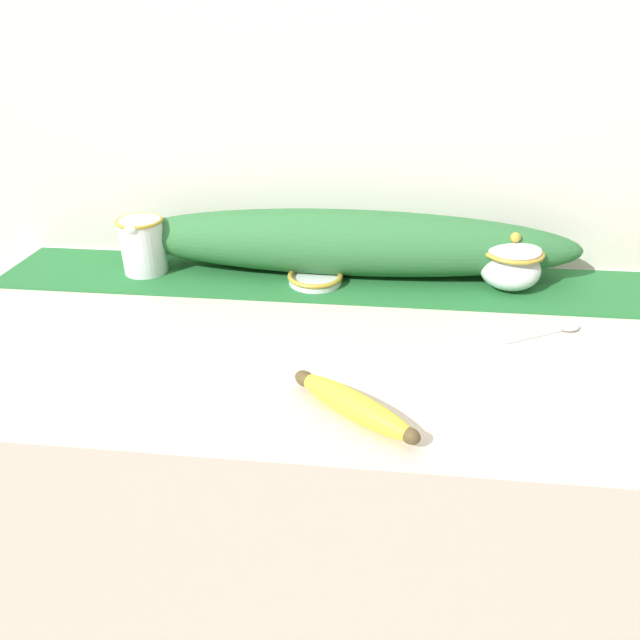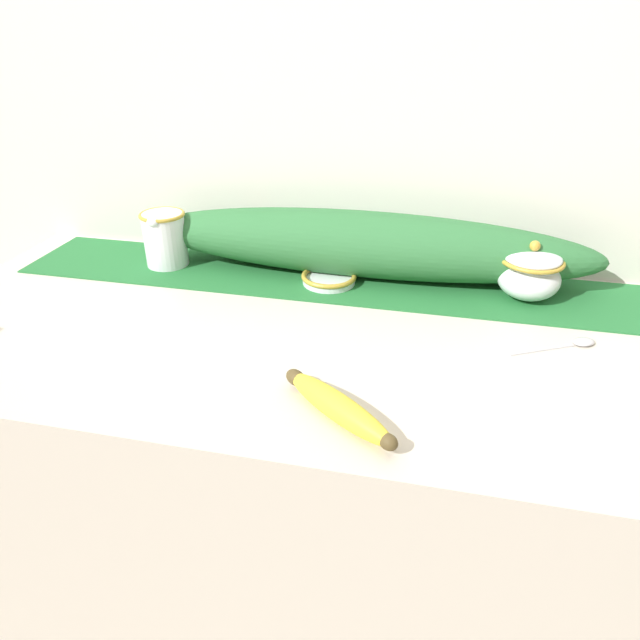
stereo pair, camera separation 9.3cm
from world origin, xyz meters
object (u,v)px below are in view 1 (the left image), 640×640
at_px(spoon, 565,328).
at_px(banana, 353,405).
at_px(sugar_bowl, 511,264).
at_px(small_dish, 315,278).
at_px(cream_pitcher, 143,244).

bearing_deg(spoon, banana, -169.36).
bearing_deg(spoon, sugar_bowl, 85.91).
relative_size(sugar_bowl, banana, 0.63).
relative_size(small_dish, spoon, 0.77).
distance_m(cream_pitcher, spoon, 0.85).
height_order(cream_pitcher, sugar_bowl, cream_pitcher).
bearing_deg(sugar_bowl, cream_pitcher, 179.86).
xyz_separation_m(banana, spoon, (0.36, 0.28, -0.01)).
distance_m(sugar_bowl, banana, 0.53).
bearing_deg(cream_pitcher, sugar_bowl, -0.14).
bearing_deg(small_dish, cream_pitcher, 176.73).
xyz_separation_m(cream_pitcher, banana, (0.47, -0.45, -0.05)).
bearing_deg(small_dish, spoon, -17.63).
relative_size(small_dish, banana, 0.60).
xyz_separation_m(sugar_bowl, small_dish, (-0.39, -0.02, -0.04)).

